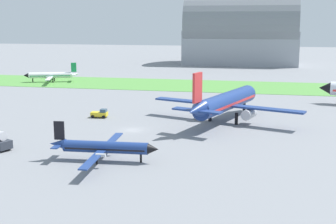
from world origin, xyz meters
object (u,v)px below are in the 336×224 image
(airplane_taxiing_turboprop, at_px, (52,75))
(airplane_foreground_turboprop, at_px, (103,147))
(airplane_midfield_jet, at_px, (225,102))
(pushback_tug_midfield, at_px, (100,114))

(airplane_taxiing_turboprop, xyz_separation_m, airplane_foreground_turboprop, (48.31, -83.33, -0.23))
(airplane_midfield_jet, distance_m, pushback_tug_midfield, 27.82)
(airplane_midfield_jet, relative_size, airplane_foreground_turboprop, 1.61)
(airplane_midfield_jet, xyz_separation_m, pushback_tug_midfield, (-27.59, -1.16, -3.35))
(airplane_taxiing_turboprop, xyz_separation_m, pushback_tug_midfield, (36.84, -53.08, -1.53))
(airplane_midfield_jet, bearing_deg, pushback_tug_midfield, 111.23)
(airplane_midfield_jet, xyz_separation_m, airplane_foreground_turboprop, (-16.12, -31.40, -2.05))
(airplane_foreground_turboprop, distance_m, pushback_tug_midfield, 32.38)
(airplane_foreground_turboprop, height_order, pushback_tug_midfield, airplane_foreground_turboprop)
(airplane_taxiing_turboprop, relative_size, airplane_foreground_turboprop, 1.07)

